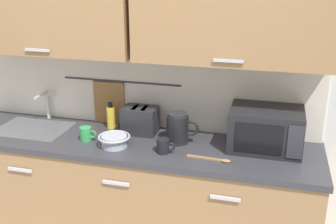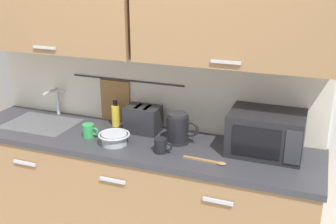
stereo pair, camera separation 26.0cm
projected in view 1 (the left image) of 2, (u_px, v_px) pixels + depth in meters
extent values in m
cube|color=#997047|center=(134.00, 200.00, 2.95)|extent=(2.50, 0.60, 0.86)
cube|color=#B7B7BC|center=(20.00, 170.00, 2.73)|extent=(0.18, 0.02, 0.02)
cube|color=#B7B7BC|center=(116.00, 183.00, 2.57)|extent=(0.18, 0.02, 0.02)
cube|color=#B7B7BC|center=(225.00, 198.00, 2.40)|extent=(0.18, 0.02, 0.02)
cube|color=#333338|center=(132.00, 143.00, 2.80)|extent=(2.53, 0.63, 0.04)
cube|color=#9EA0A5|center=(33.00, 134.00, 3.02)|extent=(0.52, 0.38, 0.09)
cube|color=silver|center=(146.00, 79.00, 2.98)|extent=(3.70, 0.06, 2.50)
cube|color=beige|center=(145.00, 90.00, 2.97)|extent=(2.50, 0.01, 0.55)
cube|color=#997047|center=(47.00, 1.00, 2.77)|extent=(1.23, 0.33, 0.70)
cube|color=#B7B7BC|center=(37.00, 50.00, 2.71)|extent=(0.18, 0.01, 0.02)
cube|color=#997047|center=(234.00, 6.00, 2.46)|extent=(1.23, 0.33, 0.70)
cube|color=#B7B7BC|center=(228.00, 61.00, 2.40)|extent=(0.18, 0.01, 0.02)
cylinder|color=#333338|center=(121.00, 82.00, 2.98)|extent=(0.90, 0.01, 0.01)
cube|color=olive|center=(109.00, 104.00, 3.07)|extent=(0.24, 0.02, 0.34)
cylinder|color=#B2B5BA|center=(48.00, 105.00, 3.18)|extent=(0.03, 0.03, 0.22)
cylinder|color=#B2B5BA|center=(41.00, 95.00, 3.07)|extent=(0.02, 0.16, 0.02)
cube|color=#B2B5BA|center=(51.00, 94.00, 3.14)|extent=(0.07, 0.02, 0.01)
cube|color=black|center=(266.00, 129.00, 2.64)|extent=(0.46, 0.34, 0.27)
cube|color=black|center=(259.00, 139.00, 2.49)|extent=(0.29, 0.01, 0.18)
cube|color=#2D2D33|center=(295.00, 142.00, 2.43)|extent=(0.09, 0.01, 0.21)
cylinder|color=black|center=(177.00, 141.00, 2.77)|extent=(0.16, 0.16, 0.02)
cylinder|color=black|center=(177.00, 128.00, 2.74)|extent=(0.15, 0.15, 0.17)
cylinder|color=#262628|center=(178.00, 114.00, 2.71)|extent=(0.13, 0.13, 0.02)
torus|color=black|center=(191.00, 128.00, 2.71)|extent=(0.11, 0.02, 0.11)
cylinder|color=yellow|center=(111.00, 118.00, 2.99)|extent=(0.06, 0.06, 0.16)
cylinder|color=black|center=(110.00, 105.00, 2.96)|extent=(0.03, 0.03, 0.04)
cylinder|color=green|center=(86.00, 134.00, 2.79)|extent=(0.08, 0.08, 0.09)
torus|color=green|center=(93.00, 134.00, 2.77)|extent=(0.06, 0.01, 0.06)
cylinder|color=#A5ADB7|center=(114.00, 141.00, 2.69)|extent=(0.17, 0.17, 0.07)
torus|color=#A5ADB7|center=(114.00, 137.00, 2.68)|extent=(0.21, 0.21, 0.01)
cube|color=#232326|center=(140.00, 120.00, 2.90)|extent=(0.24, 0.17, 0.19)
cube|color=black|center=(135.00, 108.00, 2.88)|extent=(0.03, 0.12, 0.01)
cube|color=black|center=(145.00, 109.00, 2.86)|extent=(0.03, 0.12, 0.01)
cube|color=black|center=(123.00, 115.00, 2.92)|extent=(0.02, 0.02, 0.02)
cylinder|color=black|center=(163.00, 146.00, 2.60)|extent=(0.08, 0.08, 0.09)
torus|color=black|center=(171.00, 146.00, 2.59)|extent=(0.06, 0.01, 0.06)
cube|color=#9E7042|center=(204.00, 158.00, 2.53)|extent=(0.22, 0.03, 0.01)
ellipsoid|color=#9E7042|center=(226.00, 161.00, 2.49)|extent=(0.06, 0.04, 0.01)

